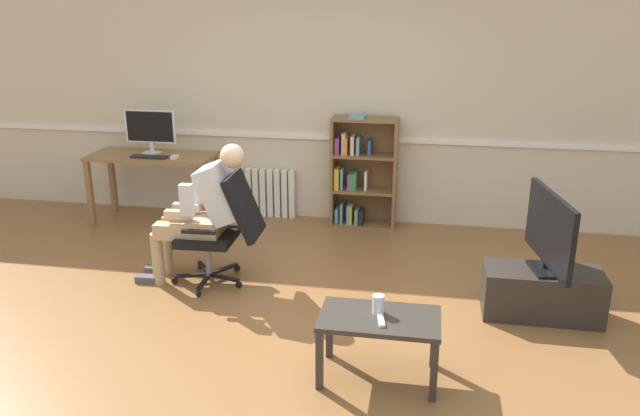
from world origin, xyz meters
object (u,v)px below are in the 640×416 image
coffee_table (379,326)px  tv_screen (550,231)px  computer_mouse (175,157)px  radiator (260,192)px  office_chair (224,225)px  person_seated (202,210)px  keyboard (150,157)px  bookshelf (360,174)px  computer_desk (153,165)px  imac_monitor (150,128)px  drinking_glass (378,304)px  spare_remote (381,320)px  tv_stand (542,293)px

coffee_table → tv_screen: bearing=42.4°
computer_mouse → radiator: size_ratio=0.12×
radiator → office_chair: 1.80m
person_seated → tv_screen: (2.76, -0.13, 0.04)m
keyboard → tv_screen: (3.80, -1.37, -0.07)m
bookshelf → coffee_table: 2.91m
computer_desk → bookshelf: 2.23m
imac_monitor → tv_screen: size_ratio=0.63×
office_chair → coffee_table: (1.42, -1.20, -0.15)m
computer_mouse → drinking_glass: (2.35, -2.41, -0.27)m
tv_screen → coffee_table: tv_screen is taller
computer_desk → imac_monitor: (-0.03, 0.08, 0.38)m
bookshelf → drinking_glass: (0.45, -2.83, -0.07)m
office_chair → spare_remote: size_ratio=6.52×
computer_desk → keyboard: size_ratio=3.45×
person_seated → bookshelf: bearing=144.1°
computer_desk → person_seated: person_seated is taller
keyboard → coffee_table: (2.64, -2.44, -0.39)m
drinking_glass → imac_monitor: bearing=135.9°
person_seated → spare_remote: 2.06m
computer_desk → computer_mouse: computer_mouse is taller
radiator → drinking_glass: bearing=-61.5°
keyboard → bookshelf: size_ratio=0.32×
keyboard → tv_stand: (3.80, -1.37, -0.58)m
radiator → office_chair: office_chair is taller
imac_monitor → coffee_table: imac_monitor is taller
office_chair → spare_remote: bearing=46.7°
tv_screen → coffee_table: 1.61m
computer_desk → radiator: size_ratio=1.65×
person_seated → spare_remote: size_ratio=8.17×
bookshelf → computer_desk: bearing=-172.5°
office_chair → tv_screen: (2.58, -0.13, 0.17)m
tv_stand → computer_desk: bearing=158.5°
bookshelf → spare_remote: (0.48, -2.93, -0.13)m
keyboard → spare_remote: 3.66m
computer_mouse → bookshelf: (1.90, 0.41, -0.20)m
keyboard → coffee_table: 3.61m
tv_screen → spare_remote: 1.63m
imac_monitor → radiator: bearing=15.8°
bookshelf → tv_stand: bookshelf is taller
computer_desk → bookshelf: size_ratio=1.11×
spare_remote → tv_screen: bearing=-146.1°
keyboard → drinking_glass: (2.62, -2.39, -0.27)m
imac_monitor → tv_screen: imac_monitor is taller
imac_monitor → tv_stand: (3.87, -1.59, -0.84)m
computer_mouse → office_chair: size_ratio=0.10×
computer_desk → keyboard: (0.04, -0.14, 0.12)m
radiator → imac_monitor: bearing=-164.2°
bookshelf → radiator: bookshelf is taller
computer_desk → drinking_glass: size_ratio=10.81×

